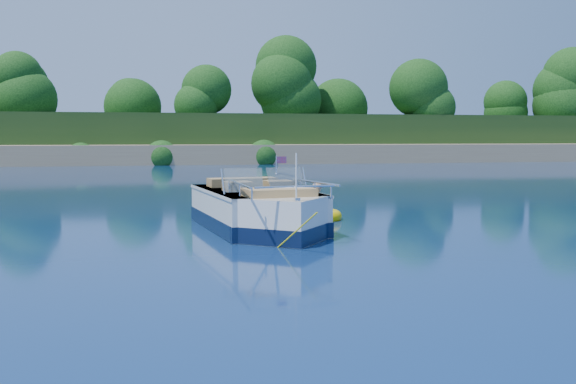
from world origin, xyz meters
name	(u,v)px	position (x,y,z in m)	size (l,w,h in m)	color
ground	(196,234)	(0.00, 0.00, 0.00)	(160.00, 160.00, 0.00)	#091F43
shoreline	(160,146)	(0.00, 63.77, 0.98)	(170.00, 59.00, 6.00)	#997958
treeline	(163,96)	(0.04, 41.01, 5.55)	(150.00, 7.12, 8.19)	black
motorboat	(260,213)	(1.51, 0.28, 0.41)	(2.79, 6.27, 2.09)	white
tow_tube	(317,216)	(3.29, 1.88, 0.09)	(1.44, 1.44, 0.34)	#E4C000
boy	(315,220)	(3.21, 1.82, 0.00)	(0.55, 0.36, 1.50)	tan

